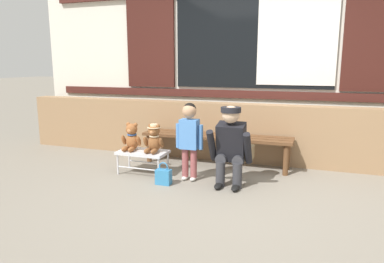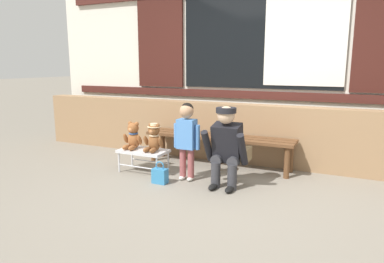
% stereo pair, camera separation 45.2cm
% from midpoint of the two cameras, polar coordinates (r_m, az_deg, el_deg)
% --- Properties ---
extents(ground_plane, '(60.00, 60.00, 0.00)m').
position_cam_midpoint_polar(ground_plane, '(3.90, 6.66, -10.29)').
color(ground_plane, gray).
extents(brick_low_wall, '(7.31, 0.25, 0.85)m').
position_cam_midpoint_polar(brick_low_wall, '(5.11, 11.83, -0.39)').
color(brick_low_wall, '#997551').
rests_on(brick_low_wall, ground).
extents(shop_facade, '(7.46, 0.26, 3.79)m').
position_cam_midpoint_polar(shop_facade, '(5.54, 13.77, 15.67)').
color(shop_facade, silver).
rests_on(shop_facade, ground).
extents(wooden_bench_long, '(2.10, 0.40, 0.44)m').
position_cam_midpoint_polar(wooden_bench_long, '(4.86, 6.98, -1.44)').
color(wooden_bench_long, brown).
rests_on(wooden_bench_long, ground).
extents(small_display_bench, '(0.64, 0.36, 0.30)m').
position_cam_midpoint_polar(small_display_bench, '(4.62, -5.19, -3.43)').
color(small_display_bench, silver).
rests_on(small_display_bench, ground).
extents(teddy_bear_plain, '(0.28, 0.26, 0.36)m').
position_cam_midpoint_polar(teddy_bear_plain, '(4.65, -6.92, -0.85)').
color(teddy_bear_plain, '#93562D').
rests_on(teddy_bear_plain, small_display_bench).
extents(teddy_bear_with_hat, '(0.28, 0.27, 0.36)m').
position_cam_midpoint_polar(teddy_bear_with_hat, '(4.50, -3.45, -1.10)').
color(teddy_bear_with_hat, brown).
rests_on(teddy_bear_with_hat, small_display_bench).
extents(child_standing, '(0.35, 0.18, 0.96)m').
position_cam_midpoint_polar(child_standing, '(4.20, 2.21, -0.26)').
color(child_standing, '#994C4C').
rests_on(child_standing, ground).
extents(adult_crouching, '(0.50, 0.49, 0.95)m').
position_cam_midpoint_polar(adult_crouching, '(4.04, 9.04, -2.46)').
color(adult_crouching, '#333338').
rests_on(adult_crouching, ground).
extents(handbag_on_ground, '(0.18, 0.11, 0.27)m').
position_cam_midpoint_polar(handbag_on_ground, '(4.21, -2.20, -7.25)').
color(handbag_on_ground, teal).
rests_on(handbag_on_ground, ground).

